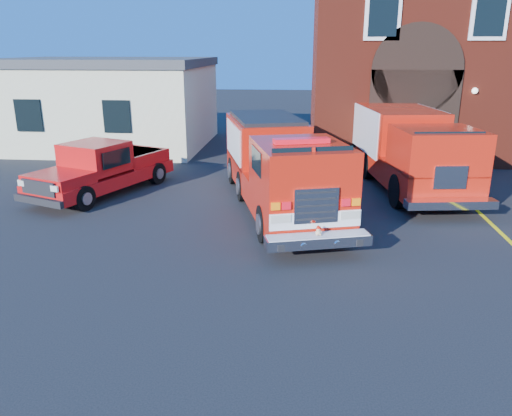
# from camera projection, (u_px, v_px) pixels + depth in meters

# --- Properties ---
(ground) EXTENTS (100.00, 100.00, 0.00)m
(ground) POSITION_uv_depth(u_px,v_px,m) (260.00, 241.00, 13.03)
(ground) COLOR black
(ground) RESTS_ON ground
(parking_stripe_near) EXTENTS (0.12, 3.00, 0.01)m
(parking_stripe_near) POSITION_uv_depth(u_px,v_px,m) (504.00, 236.00, 13.40)
(parking_stripe_near) COLOR yellow
(parking_stripe_near) RESTS_ON ground
(parking_stripe_mid) EXTENTS (0.12, 3.00, 0.01)m
(parking_stripe_mid) POSITION_uv_depth(u_px,v_px,m) (469.00, 203.00, 16.25)
(parking_stripe_mid) COLOR yellow
(parking_stripe_mid) RESTS_ON ground
(parking_stripe_far) EXTENTS (0.12, 3.00, 0.01)m
(parking_stripe_far) POSITION_uv_depth(u_px,v_px,m) (445.00, 180.00, 19.09)
(parking_stripe_far) COLOR yellow
(parking_stripe_far) RESTS_ON ground
(fire_station) EXTENTS (15.20, 10.20, 8.45)m
(fire_station) POSITION_uv_depth(u_px,v_px,m) (469.00, 60.00, 24.19)
(fire_station) COLOR maroon
(fire_station) RESTS_ON ground
(side_building) EXTENTS (10.20, 8.20, 4.35)m
(side_building) POSITION_uv_depth(u_px,v_px,m) (107.00, 102.00, 25.48)
(side_building) COLOR #E8E8C4
(side_building) RESTS_ON ground
(fire_engine) EXTENTS (4.58, 8.89, 2.64)m
(fire_engine) POSITION_uv_depth(u_px,v_px,m) (278.00, 165.00, 15.45)
(fire_engine) COLOR black
(fire_engine) RESTS_ON ground
(pickup_truck) EXTENTS (3.89, 5.87, 1.81)m
(pickup_truck) POSITION_uv_depth(u_px,v_px,m) (102.00, 169.00, 17.16)
(pickup_truck) COLOR black
(pickup_truck) RESTS_ON ground
(secondary_truck) EXTENTS (3.62, 8.51, 2.68)m
(secondary_truck) POSITION_uv_depth(u_px,v_px,m) (406.00, 145.00, 18.09)
(secondary_truck) COLOR black
(secondary_truck) RESTS_ON ground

